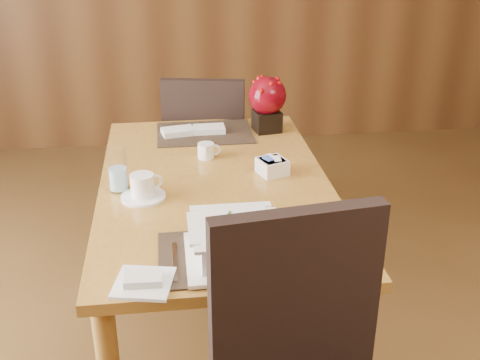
{
  "coord_description": "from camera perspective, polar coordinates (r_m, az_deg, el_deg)",
  "views": [
    {
      "loc": [
        -0.18,
        -1.54,
        1.75
      ],
      "look_at": [
        0.07,
        0.35,
        0.87
      ],
      "focal_mm": 45.0,
      "sensor_mm": 36.0,
      "label": 1
    }
  ],
  "objects": [
    {
      "name": "napkins_far",
      "position": [
        2.87,
        -4.21,
        4.74
      ],
      "size": [
        0.3,
        0.13,
        0.03
      ],
      "primitive_type": null,
      "rotation": [
        0.0,
        0.0,
        0.08
      ],
      "color": "white",
      "rests_on": "dining_table"
    },
    {
      "name": "soup_setting",
      "position": [
        1.84,
        -0.46,
        -5.93
      ],
      "size": [
        0.31,
        0.31,
        0.12
      ],
      "rotation": [
        0.0,
        0.0,
        -0.0
      ],
      "color": "white",
      "rests_on": "dining_table"
    },
    {
      "name": "creamer_jug",
      "position": [
        2.59,
        -3.26,
        2.79
      ],
      "size": [
        0.1,
        0.1,
        0.07
      ],
      "primitive_type": null,
      "rotation": [
        0.0,
        0.0,
        -0.07
      ],
      "color": "white",
      "rests_on": "dining_table"
    },
    {
      "name": "berry_decor",
      "position": [
        2.86,
        2.6,
        7.53
      ],
      "size": [
        0.18,
        0.18,
        0.26
      ],
      "rotation": [
        0.0,
        0.0,
        0.16
      ],
      "color": "black",
      "rests_on": "dining_table"
    },
    {
      "name": "dining_table",
      "position": [
        2.41,
        -2.33,
        -2.28
      ],
      "size": [
        0.9,
        1.5,
        0.75
      ],
      "color": "#AF7C30",
      "rests_on": "ground"
    },
    {
      "name": "sugar_caddy",
      "position": [
        2.43,
        3.08,
        1.28
      ],
      "size": [
        0.13,
        0.13,
        0.06
      ],
      "primitive_type": "cube",
      "rotation": [
        0.0,
        0.0,
        0.34
      ],
      "color": "white",
      "rests_on": "dining_table"
    },
    {
      "name": "placemat_near",
      "position": [
        1.89,
        -0.86,
        -7.16
      ],
      "size": [
        0.45,
        0.33,
        0.01
      ],
      "primitive_type": "cube",
      "color": "black",
      "rests_on": "dining_table"
    },
    {
      "name": "coffee_cup",
      "position": [
        2.25,
        -9.21,
        -0.77
      ],
      "size": [
        0.17,
        0.17,
        0.09
      ],
      "rotation": [
        0.0,
        0.0,
        0.37
      ],
      "color": "white",
      "rests_on": "dining_table"
    },
    {
      "name": "bread_plate",
      "position": [
        1.78,
        -9.12,
        -9.62
      ],
      "size": [
        0.19,
        0.19,
        0.01
      ],
      "primitive_type": "cube",
      "rotation": [
        0.0,
        0.0,
        -0.21
      ],
      "color": "white",
      "rests_on": "dining_table"
    },
    {
      "name": "water_glass",
      "position": [
        2.31,
        -11.53,
        0.97
      ],
      "size": [
        0.08,
        0.08,
        0.17
      ],
      "primitive_type": "cylinder",
      "rotation": [
        0.0,
        0.0,
        -0.09
      ],
      "color": "white",
      "rests_on": "dining_table"
    },
    {
      "name": "far_chair",
      "position": [
        3.28,
        -3.18,
        3.03
      ],
      "size": [
        0.52,
        0.52,
        0.95
      ],
      "rotation": [
        0.0,
        0.0,
        2.95
      ],
      "color": "black",
      "rests_on": "ground"
    },
    {
      "name": "placemat_far",
      "position": [
        2.87,
        -3.36,
        4.48
      ],
      "size": [
        0.45,
        0.33,
        0.01
      ],
      "primitive_type": "cube",
      "color": "black",
      "rests_on": "dining_table"
    }
  ]
}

